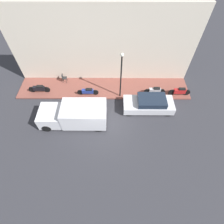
% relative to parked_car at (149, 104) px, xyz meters
% --- Properties ---
extents(ground_plane, '(60.00, 60.00, 0.00)m').
position_rel_parked_car_xyz_m(ground_plane, '(-1.93, 4.04, -0.65)').
color(ground_plane, '#2D2D33').
extents(sidewalk, '(2.81, 16.33, 0.13)m').
position_rel_parked_car_xyz_m(sidewalk, '(2.50, 4.04, -0.59)').
color(sidewalk, brown).
rests_on(sidewalk, ground_plane).
extents(building_facade, '(0.30, 16.33, 7.20)m').
position_rel_parked_car_xyz_m(building_facade, '(4.05, 4.04, 2.94)').
color(building_facade, beige).
rests_on(building_facade, ground_plane).
extents(parked_car, '(1.77, 4.32, 1.34)m').
position_rel_parked_car_xyz_m(parked_car, '(0.00, 0.00, 0.00)').
color(parked_car, silver).
rests_on(parked_car, ground_plane).
extents(delivery_van, '(2.07, 5.38, 1.88)m').
position_rel_parked_car_xyz_m(delivery_van, '(-1.43, 6.24, 0.31)').
color(delivery_van, silver).
rests_on(delivery_van, ground_plane).
extents(motorcycle_red, '(0.30, 2.02, 0.83)m').
position_rel_parked_car_xyz_m(motorcycle_red, '(1.58, -3.04, -0.06)').
color(motorcycle_red, '#B21E1E').
rests_on(motorcycle_red, sidewalk).
extents(motorcycle_black, '(0.30, 2.00, 0.78)m').
position_rel_parked_car_xyz_m(motorcycle_black, '(1.89, 10.07, -0.09)').
color(motorcycle_black, black).
rests_on(motorcycle_black, sidewalk).
extents(motorcycle_blue, '(0.30, 1.98, 0.72)m').
position_rel_parked_car_xyz_m(motorcycle_blue, '(1.58, 5.46, -0.12)').
color(motorcycle_blue, navy).
rests_on(motorcycle_blue, sidewalk).
extents(scooter_silver, '(0.30, 1.95, 0.85)m').
position_rel_parked_car_xyz_m(scooter_silver, '(1.63, -0.74, -0.06)').
color(scooter_silver, '#B7B7BF').
rests_on(scooter_silver, sidewalk).
extents(streetlamp, '(0.29, 0.29, 4.58)m').
position_rel_parked_car_xyz_m(streetlamp, '(1.44, 2.47, 2.27)').
color(streetlamp, black).
rests_on(streetlamp, sidewalk).
extents(cafe_chair, '(0.40, 0.40, 0.87)m').
position_rel_parked_car_xyz_m(cafe_chair, '(3.37, 8.01, -0.02)').
color(cafe_chair, '#262626').
rests_on(cafe_chair, sidewalk).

